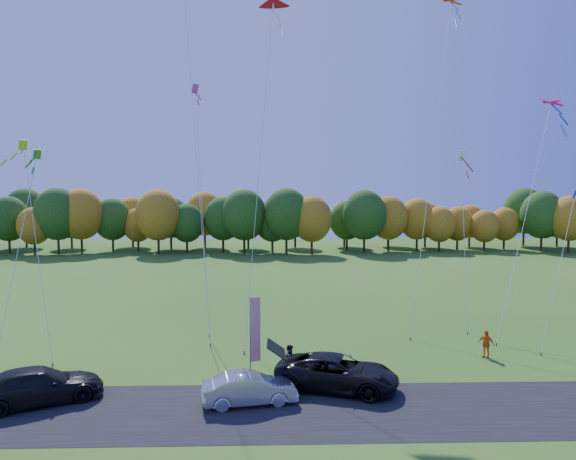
{
  "coord_description": "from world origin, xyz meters",
  "views": [
    {
      "loc": [
        -0.9,
        -25.21,
        9.24
      ],
      "look_at": [
        0.0,
        6.0,
        7.0
      ],
      "focal_mm": 32.0,
      "sensor_mm": 36.0,
      "label": 1
    }
  ],
  "objects_px": {
    "black_suv": "(337,372)",
    "silver_sedan": "(249,388)",
    "person_east": "(486,344)",
    "feather_flag": "(254,328)"
  },
  "relations": [
    {
      "from": "black_suv",
      "to": "silver_sedan",
      "type": "xyz_separation_m",
      "value": [
        -4.06,
        -1.56,
        -0.12
      ]
    },
    {
      "from": "person_east",
      "to": "black_suv",
      "type": "bearing_deg",
      "value": -107.64
    },
    {
      "from": "silver_sedan",
      "to": "person_east",
      "type": "relative_size",
      "value": 2.66
    },
    {
      "from": "silver_sedan",
      "to": "feather_flag",
      "type": "distance_m",
      "value": 3.42
    },
    {
      "from": "silver_sedan",
      "to": "feather_flag",
      "type": "xyz_separation_m",
      "value": [
        0.11,
        2.83,
        1.92
      ]
    },
    {
      "from": "person_east",
      "to": "silver_sedan",
      "type": "bearing_deg",
      "value": -109.23
    },
    {
      "from": "black_suv",
      "to": "feather_flag",
      "type": "bearing_deg",
      "value": 90.0
    },
    {
      "from": "feather_flag",
      "to": "black_suv",
      "type": "bearing_deg",
      "value": -17.77
    },
    {
      "from": "black_suv",
      "to": "silver_sedan",
      "type": "bearing_deg",
      "value": 128.83
    },
    {
      "from": "black_suv",
      "to": "feather_flag",
      "type": "distance_m",
      "value": 4.52
    }
  ]
}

